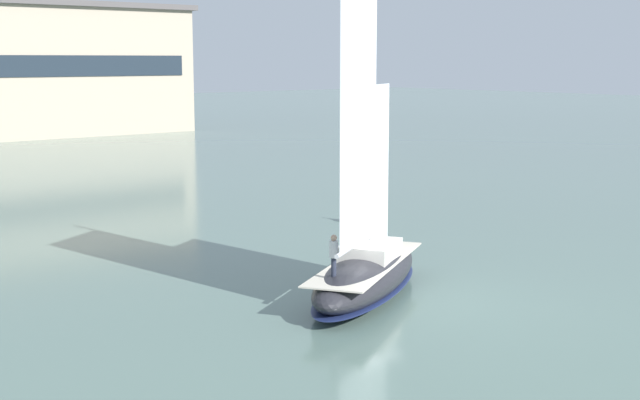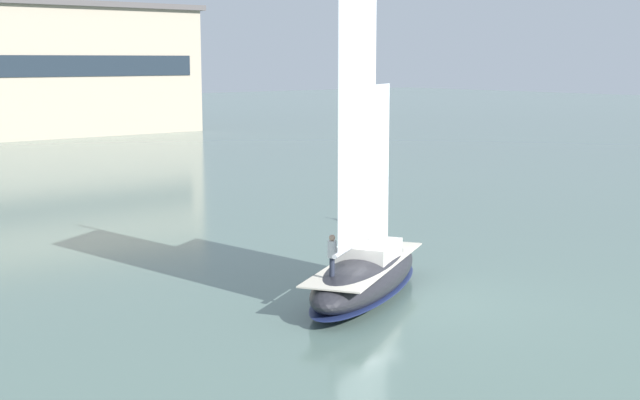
% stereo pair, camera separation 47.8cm
% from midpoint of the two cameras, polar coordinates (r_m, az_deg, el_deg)
% --- Properties ---
extents(ground_plane, '(400.00, 400.00, 0.00)m').
position_cam_midpoint_polar(ground_plane, '(37.34, 2.59, -6.18)').
color(ground_plane, slate).
extents(waterfront_building, '(38.43, 15.95, 16.99)m').
position_cam_midpoint_polar(waterfront_building, '(122.35, -17.58, 8.00)').
color(waterfront_building, tan).
rests_on(waterfront_building, ground).
extents(sailboat_main, '(10.72, 8.04, 14.69)m').
position_cam_midpoint_polar(sailboat_main, '(37.07, 2.61, -4.46)').
color(sailboat_main, '#232328').
rests_on(sailboat_main, ground).
extents(channel_buoy, '(0.87, 0.87, 1.61)m').
position_cam_midpoint_polar(channel_buoy, '(53.87, 1.85, -0.78)').
color(channel_buoy, green).
rests_on(channel_buoy, ground).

